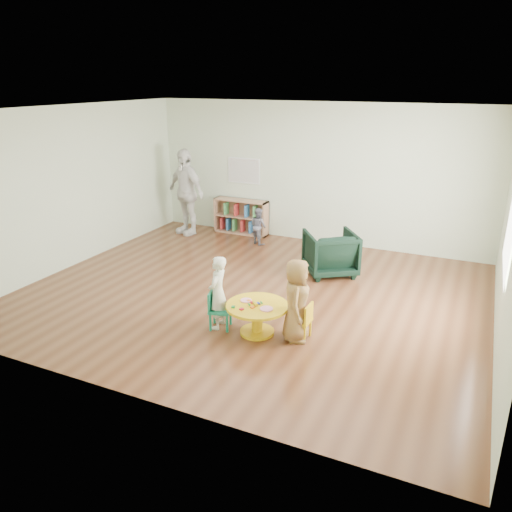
{
  "coord_description": "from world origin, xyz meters",
  "views": [
    {
      "loc": [
        3.09,
        -6.56,
        3.23
      ],
      "look_at": [
        0.2,
        -0.3,
        0.75
      ],
      "focal_mm": 35.0,
      "sensor_mm": 36.0,
      "label": 1
    }
  ],
  "objects_px": {
    "bookshelf": "(241,217)",
    "child_left": "(218,293)",
    "toddler": "(258,226)",
    "kid_chair_right": "(303,320)",
    "child_right": "(297,300)",
    "activity_table": "(257,313)",
    "kid_chair_left": "(217,308)",
    "armchair": "(330,253)",
    "adult_caretaker": "(186,192)"
  },
  "relations": [
    {
      "from": "kid_chair_right",
      "to": "toddler",
      "type": "height_order",
      "value": "toddler"
    },
    {
      "from": "toddler",
      "to": "child_left",
      "type": "bearing_deg",
      "value": 135.24
    },
    {
      "from": "activity_table",
      "to": "kid_chair_left",
      "type": "xyz_separation_m",
      "value": [
        -0.55,
        -0.08,
        -0.0
      ]
    },
    {
      "from": "kid_chair_right",
      "to": "child_right",
      "type": "relative_size",
      "value": 0.45
    },
    {
      "from": "kid_chair_right",
      "to": "armchair",
      "type": "height_order",
      "value": "armchair"
    },
    {
      "from": "armchair",
      "to": "child_right",
      "type": "distance_m",
      "value": 2.44
    },
    {
      "from": "armchair",
      "to": "bookshelf",
      "type": "bearing_deg",
      "value": -66.43
    },
    {
      "from": "kid_chair_left",
      "to": "child_right",
      "type": "height_order",
      "value": "child_right"
    },
    {
      "from": "armchair",
      "to": "toddler",
      "type": "xyz_separation_m",
      "value": [
        -1.82,
        1.0,
        -0.0
      ]
    },
    {
      "from": "activity_table",
      "to": "bookshelf",
      "type": "relative_size",
      "value": 0.69
    },
    {
      "from": "kid_chair_right",
      "to": "child_right",
      "type": "distance_m",
      "value": 0.3
    },
    {
      "from": "adult_caretaker",
      "to": "child_right",
      "type": "bearing_deg",
      "value": -22.08
    },
    {
      "from": "armchair",
      "to": "child_right",
      "type": "xyz_separation_m",
      "value": [
        0.27,
        -2.42,
        0.17
      ]
    },
    {
      "from": "bookshelf",
      "to": "adult_caretaker",
      "type": "bearing_deg",
      "value": -154.05
    },
    {
      "from": "bookshelf",
      "to": "child_right",
      "type": "xyz_separation_m",
      "value": [
        2.75,
        -3.95,
        0.19
      ]
    },
    {
      "from": "activity_table",
      "to": "armchair",
      "type": "bearing_deg",
      "value": 84.25
    },
    {
      "from": "kid_chair_right",
      "to": "toddler",
      "type": "bearing_deg",
      "value": 34.44
    },
    {
      "from": "armchair",
      "to": "child_left",
      "type": "height_order",
      "value": "child_left"
    },
    {
      "from": "armchair",
      "to": "kid_chair_left",
      "type": "bearing_deg",
      "value": 37.95
    },
    {
      "from": "bookshelf",
      "to": "toddler",
      "type": "distance_m",
      "value": 0.85
    },
    {
      "from": "kid_chair_right",
      "to": "bookshelf",
      "type": "distance_m",
      "value": 4.82
    },
    {
      "from": "kid_chair_right",
      "to": "adult_caretaker",
      "type": "xyz_separation_m",
      "value": [
        -3.89,
        3.38,
        0.65
      ]
    },
    {
      "from": "child_right",
      "to": "adult_caretaker",
      "type": "xyz_separation_m",
      "value": [
        -3.81,
        3.43,
        0.37
      ]
    },
    {
      "from": "child_right",
      "to": "adult_caretaker",
      "type": "bearing_deg",
      "value": 32.66
    },
    {
      "from": "adult_caretaker",
      "to": "child_left",
      "type": "bearing_deg",
      "value": -32.49
    },
    {
      "from": "activity_table",
      "to": "child_left",
      "type": "xyz_separation_m",
      "value": [
        -0.55,
        -0.06,
        0.22
      ]
    },
    {
      "from": "child_right",
      "to": "toddler",
      "type": "bearing_deg",
      "value": 16.15
    },
    {
      "from": "kid_chair_left",
      "to": "child_left",
      "type": "relative_size",
      "value": 0.52
    },
    {
      "from": "child_left",
      "to": "child_right",
      "type": "distance_m",
      "value": 1.08
    },
    {
      "from": "bookshelf",
      "to": "adult_caretaker",
      "type": "distance_m",
      "value": 1.3
    },
    {
      "from": "bookshelf",
      "to": "child_left",
      "type": "height_order",
      "value": "child_left"
    },
    {
      "from": "activity_table",
      "to": "kid_chair_left",
      "type": "relative_size",
      "value": 1.55
    },
    {
      "from": "child_right",
      "to": "toddler",
      "type": "xyz_separation_m",
      "value": [
        -2.09,
        3.41,
        -0.17
      ]
    },
    {
      "from": "bookshelf",
      "to": "toddler",
      "type": "xyz_separation_m",
      "value": [
        0.66,
        -0.54,
        0.01
      ]
    },
    {
      "from": "kid_chair_left",
      "to": "bookshelf",
      "type": "xyz_separation_m",
      "value": [
        -1.67,
        4.1,
        0.08
      ]
    },
    {
      "from": "kid_chair_right",
      "to": "adult_caretaker",
      "type": "bearing_deg",
      "value": 50.63
    },
    {
      "from": "child_right",
      "to": "kid_chair_left",
      "type": "bearing_deg",
      "value": 82.33
    },
    {
      "from": "child_right",
      "to": "activity_table",
      "type": "bearing_deg",
      "value": 81.84
    },
    {
      "from": "child_right",
      "to": "toddler",
      "type": "relative_size",
      "value": 1.46
    },
    {
      "from": "child_left",
      "to": "toddler",
      "type": "bearing_deg",
      "value": -170.36
    },
    {
      "from": "kid_chair_right",
      "to": "armchair",
      "type": "distance_m",
      "value": 2.39
    },
    {
      "from": "kid_chair_left",
      "to": "child_left",
      "type": "distance_m",
      "value": 0.22
    },
    {
      "from": "child_left",
      "to": "kid_chair_left",
      "type": "bearing_deg",
      "value": -11.75
    },
    {
      "from": "bookshelf",
      "to": "child_left",
      "type": "relative_size",
      "value": 1.18
    },
    {
      "from": "kid_chair_left",
      "to": "kid_chair_right",
      "type": "relative_size",
      "value": 1.08
    },
    {
      "from": "bookshelf",
      "to": "armchair",
      "type": "relative_size",
      "value": 1.44
    },
    {
      "from": "kid_chair_left",
      "to": "adult_caretaker",
      "type": "distance_m",
      "value": 4.55
    },
    {
      "from": "kid_chair_right",
      "to": "child_right",
      "type": "bearing_deg",
      "value": 126.8
    },
    {
      "from": "activity_table",
      "to": "kid_chair_left",
      "type": "distance_m",
      "value": 0.56
    },
    {
      "from": "kid_chair_left",
      "to": "kid_chair_right",
      "type": "xyz_separation_m",
      "value": [
        1.15,
        0.2,
        -0.02
      ]
    }
  ]
}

